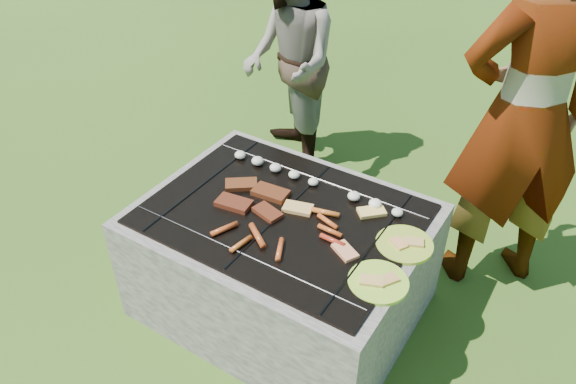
% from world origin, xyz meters
% --- Properties ---
extents(lawn, '(60.00, 60.00, 0.00)m').
position_xyz_m(lawn, '(0.00, 0.00, 0.00)').
color(lawn, '#2A4C13').
rests_on(lawn, ground).
extents(fire_pit, '(1.30, 1.00, 0.62)m').
position_xyz_m(fire_pit, '(0.00, 0.00, 0.28)').
color(fire_pit, '#A39B91').
rests_on(fire_pit, ground).
extents(mushrooms, '(0.94, 0.06, 0.04)m').
position_xyz_m(mushrooms, '(-0.02, 0.27, 0.63)').
color(mushrooms, beige).
rests_on(mushrooms, fire_pit).
extents(pork_slabs, '(0.40, 0.28, 0.03)m').
position_xyz_m(pork_slabs, '(-0.18, 0.01, 0.62)').
color(pork_slabs, brown).
rests_on(pork_slabs, fire_pit).
extents(sausages, '(0.54, 0.47, 0.03)m').
position_xyz_m(sausages, '(0.09, -0.12, 0.62)').
color(sausages, orange).
rests_on(sausages, fire_pit).
extents(bread_on_grate, '(0.46, 0.43, 0.02)m').
position_xyz_m(bread_on_grate, '(0.23, 0.07, 0.62)').
color(bread_on_grate, '#EED779').
rests_on(bread_on_grate, fire_pit).
extents(plate_far, '(0.30, 0.30, 0.03)m').
position_xyz_m(plate_far, '(0.56, 0.10, 0.61)').
color(plate_far, gold).
rests_on(plate_far, fire_pit).
extents(plate_near, '(0.27, 0.27, 0.03)m').
position_xyz_m(plate_near, '(0.56, -0.16, 0.61)').
color(plate_near, yellow).
rests_on(plate_near, fire_pit).
extents(cook, '(0.84, 0.81, 1.94)m').
position_xyz_m(cook, '(0.81, 0.82, 0.97)').
color(cook, gray).
rests_on(cook, ground).
extents(bystander, '(0.91, 0.92, 1.50)m').
position_xyz_m(bystander, '(-0.71, 1.17, 0.75)').
color(bystander, gray).
rests_on(bystander, ground).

